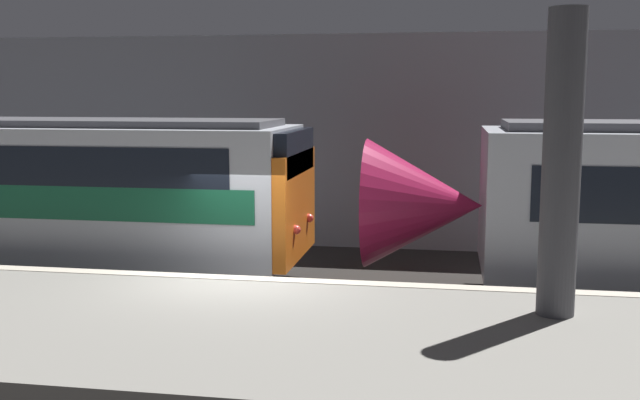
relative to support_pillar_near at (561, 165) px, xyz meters
name	(u,v)px	position (x,y,z in m)	size (l,w,h in m)	color
ground_plane	(243,331)	(-4.80, 1.36, -2.99)	(120.00, 120.00, 0.00)	#282623
platform	(194,353)	(-4.80, -1.07, -2.52)	(40.00, 4.86, 0.95)	gray
station_rear_barrier	(317,142)	(-4.80, 8.53, -0.29)	(50.00, 0.15, 5.40)	gray
support_pillar_near	(561,165)	(0.00, 0.00, 0.00)	(0.51, 0.51, 4.10)	#47474C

